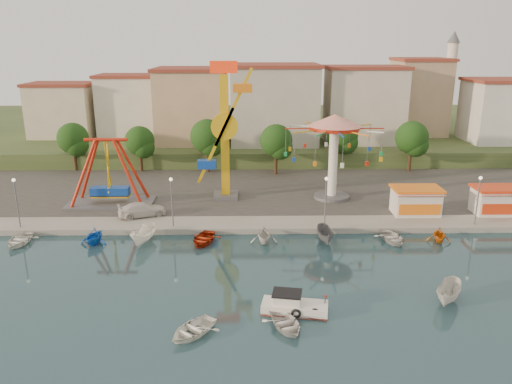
{
  "coord_description": "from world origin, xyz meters",
  "views": [
    {
      "loc": [
        -0.09,
        -36.36,
        19.26
      ],
      "look_at": [
        0.75,
        14.0,
        4.0
      ],
      "focal_mm": 35.0,
      "sensor_mm": 36.0,
      "label": 1
    }
  ],
  "objects_px": {
    "wave_swinger": "(334,138)",
    "van": "(142,210)",
    "rowboat_a": "(286,323)",
    "cabin_motorboat": "(293,306)",
    "kamikaze_tower": "(227,135)",
    "skiff": "(449,293)",
    "pirate_ship_ride": "(109,173)"
  },
  "relations": [
    {
      "from": "pirate_ship_ride",
      "to": "rowboat_a",
      "type": "relative_size",
      "value": 2.71
    },
    {
      "from": "kamikaze_tower",
      "to": "rowboat_a",
      "type": "bearing_deg",
      "value": -79.85
    },
    {
      "from": "wave_swinger",
      "to": "pirate_ship_ride",
      "type": "bearing_deg",
      "value": -175.88
    },
    {
      "from": "wave_swinger",
      "to": "van",
      "type": "relative_size",
      "value": 2.22
    },
    {
      "from": "rowboat_a",
      "to": "skiff",
      "type": "height_order",
      "value": "skiff"
    },
    {
      "from": "wave_swinger",
      "to": "van",
      "type": "distance_m",
      "value": 23.99
    },
    {
      "from": "kamikaze_tower",
      "to": "cabin_motorboat",
      "type": "bearing_deg",
      "value": -77.55
    },
    {
      "from": "rowboat_a",
      "to": "van",
      "type": "bearing_deg",
      "value": 102.83
    },
    {
      "from": "cabin_motorboat",
      "to": "rowboat_a",
      "type": "bearing_deg",
      "value": -98.0
    },
    {
      "from": "wave_swinger",
      "to": "cabin_motorboat",
      "type": "distance_m",
      "value": 28.09
    },
    {
      "from": "kamikaze_tower",
      "to": "wave_swinger",
      "type": "height_order",
      "value": "kamikaze_tower"
    },
    {
      "from": "van",
      "to": "kamikaze_tower",
      "type": "bearing_deg",
      "value": -75.72
    },
    {
      "from": "pirate_ship_ride",
      "to": "cabin_motorboat",
      "type": "relative_size",
      "value": 1.96
    },
    {
      "from": "skiff",
      "to": "rowboat_a",
      "type": "bearing_deg",
      "value": -131.12
    },
    {
      "from": "skiff",
      "to": "kamikaze_tower",
      "type": "bearing_deg",
      "value": 159.43
    },
    {
      "from": "rowboat_a",
      "to": "skiff",
      "type": "bearing_deg",
      "value": -5.45
    },
    {
      "from": "pirate_ship_ride",
      "to": "rowboat_a",
      "type": "bearing_deg",
      "value": -54.24
    },
    {
      "from": "kamikaze_tower",
      "to": "rowboat_a",
      "type": "xyz_separation_m",
      "value": [
        5.11,
        -28.53,
        -8.18
      ]
    },
    {
      "from": "skiff",
      "to": "cabin_motorboat",
      "type": "bearing_deg",
      "value": -140.27
    },
    {
      "from": "rowboat_a",
      "to": "cabin_motorboat",
      "type": "bearing_deg",
      "value": 51.74
    },
    {
      "from": "cabin_motorboat",
      "to": "rowboat_a",
      "type": "distance_m",
      "value": 2.29
    },
    {
      "from": "skiff",
      "to": "van",
      "type": "relative_size",
      "value": 0.78
    },
    {
      "from": "cabin_motorboat",
      "to": "rowboat_a",
      "type": "relative_size",
      "value": 1.38
    },
    {
      "from": "kamikaze_tower",
      "to": "skiff",
      "type": "height_order",
      "value": "kamikaze_tower"
    },
    {
      "from": "kamikaze_tower",
      "to": "van",
      "type": "bearing_deg",
      "value": -144.7
    },
    {
      "from": "skiff",
      "to": "van",
      "type": "bearing_deg",
      "value": 179.59
    },
    {
      "from": "wave_swinger",
      "to": "skiff",
      "type": "bearing_deg",
      "value": -78.61
    },
    {
      "from": "pirate_ship_ride",
      "to": "kamikaze_tower",
      "type": "distance_m",
      "value": 14.63
    },
    {
      "from": "kamikaze_tower",
      "to": "skiff",
      "type": "xyz_separation_m",
      "value": [
        17.88,
        -25.13,
        -7.77
      ]
    },
    {
      "from": "pirate_ship_ride",
      "to": "wave_swinger",
      "type": "xyz_separation_m",
      "value": [
        26.72,
        1.92,
        3.8
      ]
    },
    {
      "from": "wave_swinger",
      "to": "cabin_motorboat",
      "type": "xyz_separation_m",
      "value": [
        -7.06,
        -26.07,
        -7.74
      ]
    },
    {
      "from": "kamikaze_tower",
      "to": "van",
      "type": "relative_size",
      "value": 3.15
    }
  ]
}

